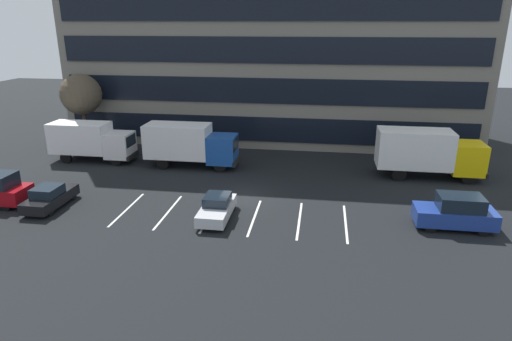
{
  "coord_description": "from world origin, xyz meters",
  "views": [
    {
      "loc": [
        5.24,
        -27.89,
        11.59
      ],
      "look_at": [
        0.76,
        1.88,
        1.4
      ],
      "focal_mm": 30.96,
      "sensor_mm": 36.0,
      "label": 1
    }
  ],
  "objects_px": {
    "box_truck_yellow": "(427,151)",
    "bare_tree": "(81,94)",
    "box_truck_blue": "(189,143)",
    "sedan_silver": "(217,208)",
    "sedan_black": "(50,197)",
    "suv_navy": "(456,212)",
    "box_truck_white": "(91,140)"
  },
  "relations": [
    {
      "from": "bare_tree",
      "to": "sedan_silver",
      "type": "bearing_deg",
      "value": -40.63
    },
    {
      "from": "sedan_black",
      "to": "box_truck_white",
      "type": "bearing_deg",
      "value": 103.21
    },
    {
      "from": "box_truck_yellow",
      "to": "bare_tree",
      "type": "relative_size",
      "value": 1.14
    },
    {
      "from": "sedan_silver",
      "to": "sedan_black",
      "type": "bearing_deg",
      "value": 179.73
    },
    {
      "from": "sedan_black",
      "to": "suv_navy",
      "type": "distance_m",
      "value": 25.39
    },
    {
      "from": "box_truck_white",
      "to": "suv_navy",
      "type": "bearing_deg",
      "value": -18.5
    },
    {
      "from": "sedan_silver",
      "to": "bare_tree",
      "type": "bearing_deg",
      "value": 139.37
    },
    {
      "from": "box_truck_blue",
      "to": "sedan_silver",
      "type": "relative_size",
      "value": 1.88
    },
    {
      "from": "sedan_silver",
      "to": "suv_navy",
      "type": "bearing_deg",
      "value": 3.16
    },
    {
      "from": "sedan_black",
      "to": "sedan_silver",
      "type": "xyz_separation_m",
      "value": [
        11.21,
        -0.05,
        -0.01
      ]
    },
    {
      "from": "box_truck_blue",
      "to": "suv_navy",
      "type": "bearing_deg",
      "value": -25.58
    },
    {
      "from": "box_truck_yellow",
      "to": "bare_tree",
      "type": "height_order",
      "value": "bare_tree"
    },
    {
      "from": "bare_tree",
      "to": "sedan_black",
      "type": "bearing_deg",
      "value": -70.35
    },
    {
      "from": "box_truck_white",
      "to": "bare_tree",
      "type": "xyz_separation_m",
      "value": [
        -2.57,
        3.78,
        3.27
      ]
    },
    {
      "from": "box_truck_yellow",
      "to": "suv_navy",
      "type": "xyz_separation_m",
      "value": [
        -0.15,
        -9.09,
        -1.11
      ]
    },
    {
      "from": "suv_navy",
      "to": "box_truck_white",
      "type": "bearing_deg",
      "value": 161.5
    },
    {
      "from": "sedan_black",
      "to": "suv_navy",
      "type": "height_order",
      "value": "suv_navy"
    },
    {
      "from": "sedan_silver",
      "to": "bare_tree",
      "type": "height_order",
      "value": "bare_tree"
    },
    {
      "from": "sedan_black",
      "to": "box_truck_yellow",
      "type": "bearing_deg",
      "value": 21.04
    },
    {
      "from": "sedan_black",
      "to": "suv_navy",
      "type": "xyz_separation_m",
      "value": [
        25.38,
        0.73,
        0.29
      ]
    },
    {
      "from": "sedan_silver",
      "to": "bare_tree",
      "type": "distance_m",
      "value": 21.72
    },
    {
      "from": "sedan_black",
      "to": "bare_tree",
      "type": "distance_m",
      "value": 15.3
    },
    {
      "from": "box_truck_white",
      "to": "box_truck_yellow",
      "type": "bearing_deg",
      "value": -0.39
    },
    {
      "from": "sedan_silver",
      "to": "box_truck_yellow",
      "type": "bearing_deg",
      "value": 34.58
    },
    {
      "from": "box_truck_blue",
      "to": "suv_navy",
      "type": "xyz_separation_m",
      "value": [
        18.81,
        -9.01,
        -1.02
      ]
    },
    {
      "from": "box_truck_white",
      "to": "sedan_silver",
      "type": "height_order",
      "value": "box_truck_white"
    },
    {
      "from": "box_truck_yellow",
      "to": "suv_navy",
      "type": "distance_m",
      "value": 9.16
    },
    {
      "from": "box_truck_blue",
      "to": "suv_navy",
      "type": "height_order",
      "value": "box_truck_blue"
    },
    {
      "from": "suv_navy",
      "to": "bare_tree",
      "type": "height_order",
      "value": "bare_tree"
    },
    {
      "from": "box_truck_blue",
      "to": "box_truck_yellow",
      "type": "height_order",
      "value": "box_truck_yellow"
    },
    {
      "from": "box_truck_blue",
      "to": "suv_navy",
      "type": "distance_m",
      "value": 20.88
    },
    {
      "from": "box_truck_blue",
      "to": "box_truck_yellow",
      "type": "distance_m",
      "value": 18.96
    }
  ]
}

